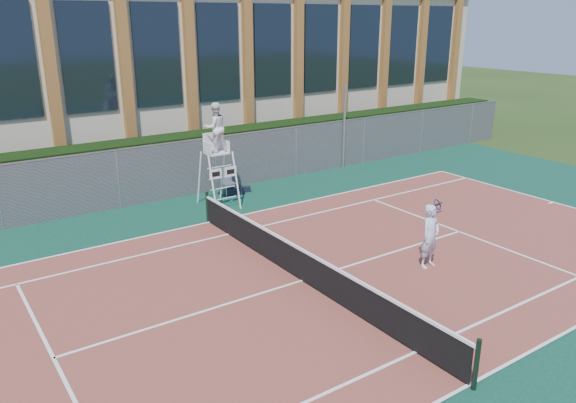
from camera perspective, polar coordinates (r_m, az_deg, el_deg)
ground at (r=15.28m, az=1.46°, el=-8.12°), size 120.00×120.00×0.00m
apron at (r=16.02m, az=-0.64°, el=-6.80°), size 36.00×20.00×0.01m
tennis_court at (r=15.28m, az=1.47°, el=-8.06°), size 23.77×10.97×0.02m
tennis_net at (r=15.05m, az=1.48°, el=-6.29°), size 0.10×11.30×1.10m
fence at (r=22.18m, az=-11.96°, el=2.99°), size 40.00×0.06×2.20m
hedge at (r=23.27m, az=-13.12°, el=3.62°), size 40.00×1.40×2.20m
building at (r=30.23m, az=-19.30°, el=12.25°), size 45.00×10.60×8.22m
steel_pole at (r=26.35m, az=5.74°, el=7.53°), size 0.12×0.12×3.86m
umpire_chair at (r=20.71m, az=-7.41°, el=7.18°), size 1.10×1.68×3.92m
plastic_chair at (r=22.50m, az=-6.19°, el=2.19°), size 0.49×0.49×1.01m
sports_bag_near at (r=22.54m, az=-5.44°, el=1.07°), size 0.76×0.41×0.31m
sports_bag_far at (r=22.92m, az=-4.51°, el=1.27°), size 0.59×0.45×0.22m
tennis_player at (r=16.23m, az=14.24°, el=-3.40°), size 1.04×0.72×1.84m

